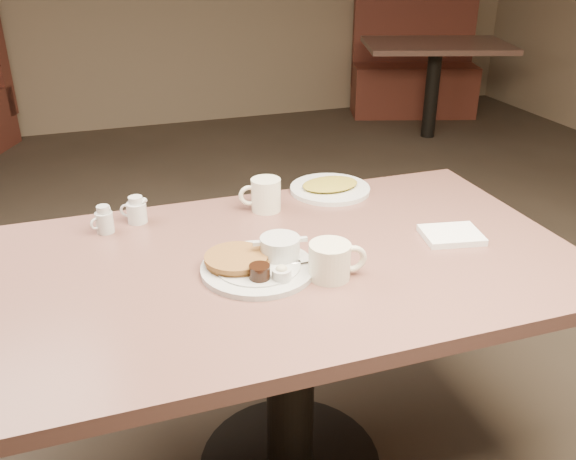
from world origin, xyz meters
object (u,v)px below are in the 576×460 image
object	(u,v)px
creamer_left	(104,220)
hash_plate	(330,187)
main_plate	(259,261)
coffee_mug_far	(265,195)
diner_table	(290,312)
creamer_right	(136,211)
booth_back_right	(415,70)
coffee_mug_near	(331,260)

from	to	relation	value
creamer_left	hash_plate	world-z (taller)	creamer_left
main_plate	coffee_mug_far	world-z (taller)	coffee_mug_far
diner_table	creamer_right	distance (m)	0.54
booth_back_right	coffee_mug_far	bearing A→B (deg)	-126.16
diner_table	coffee_mug_far	bearing A→B (deg)	85.47
main_plate	creamer_left	bearing A→B (deg)	135.72
diner_table	coffee_mug_far	distance (m)	0.38
diner_table	coffee_mug_far	world-z (taller)	coffee_mug_far
diner_table	coffee_mug_near	world-z (taller)	coffee_mug_near
creamer_left	diner_table	bearing A→B (deg)	-34.70
creamer_right	booth_back_right	size ratio (longest dim) A/B	0.05
diner_table	creamer_left	size ratio (longest dim) A/B	18.75
coffee_mug_near	creamer_right	world-z (taller)	coffee_mug_near
diner_table	hash_plate	world-z (taller)	hash_plate
diner_table	coffee_mug_near	distance (m)	0.26
coffee_mug_near	diner_table	bearing A→B (deg)	115.88
main_plate	creamer_right	bearing A→B (deg)	124.13
coffee_mug_far	creamer_left	distance (m)	0.47
main_plate	coffee_mug_near	xyz separation A→B (m)	(0.16, -0.09, 0.02)
main_plate	diner_table	bearing A→B (deg)	20.13
hash_plate	diner_table	bearing A→B (deg)	-124.73
diner_table	coffee_mug_far	size ratio (longest dim) A/B	11.08
main_plate	creamer_left	xyz separation A→B (m)	(-0.35, 0.34, 0.01)
creamer_right	diner_table	bearing A→B (deg)	-44.58
creamer_left	booth_back_right	world-z (taller)	booth_back_right
coffee_mug_near	main_plate	bearing A→B (deg)	149.26
hash_plate	creamer_right	bearing A→B (deg)	-176.29
diner_table	main_plate	xyz separation A→B (m)	(-0.09, -0.03, 0.19)
creamer_right	hash_plate	size ratio (longest dim) A/B	0.28
hash_plate	coffee_mug_far	bearing A→B (deg)	-162.60
booth_back_right	main_plate	bearing A→B (deg)	-124.74
main_plate	coffee_mug_near	bearing A→B (deg)	-30.74
creamer_right	coffee_mug_near	bearing A→B (deg)	-48.87
coffee_mug_near	hash_plate	distance (m)	0.56
coffee_mug_near	creamer_right	distance (m)	0.63
creamer_left	booth_back_right	bearing A→B (deg)	48.81
creamer_right	booth_back_right	world-z (taller)	booth_back_right
main_plate	hash_plate	bearing A→B (deg)	49.35
coffee_mug_far	hash_plate	size ratio (longest dim) A/B	0.48
hash_plate	coffee_mug_near	bearing A→B (deg)	-111.94
diner_table	main_plate	distance (m)	0.22
coffee_mug_far	creamer_right	distance (m)	0.38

